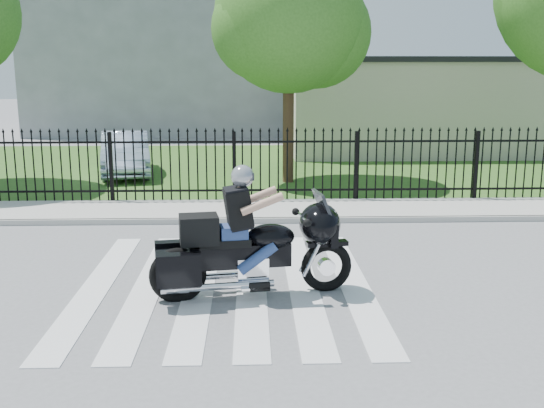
{
  "coord_description": "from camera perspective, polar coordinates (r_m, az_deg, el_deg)",
  "views": [
    {
      "loc": [
        0.4,
        -9.44,
        3.33
      ],
      "look_at": [
        0.77,
        1.34,
        1.0
      ],
      "focal_mm": 42.0,
      "sensor_mm": 36.0,
      "label": 1
    }
  ],
  "objects": [
    {
      "name": "parked_car",
      "position": [
        20.46,
        -13.01,
        4.44
      ],
      "size": [
        2.17,
        4.25,
        1.33
      ],
      "primitive_type": "imported",
      "rotation": [
        0.0,
        0.0,
        0.19
      ],
      "color": "#AEC0DB",
      "rests_on": "grass_strip"
    },
    {
      "name": "tree_mid",
      "position": [
        18.52,
        1.52,
        16.31
      ],
      "size": [
        4.2,
        4.2,
        6.78
      ],
      "color": "#382316",
      "rests_on": "ground"
    },
    {
      "name": "sidewalk",
      "position": [
        14.81,
        -3.45,
        -0.59
      ],
      "size": [
        40.0,
        2.0,
        0.12
      ],
      "primitive_type": "cube",
      "color": "#ADAAA3",
      "rests_on": "ground"
    },
    {
      "name": "building_tall",
      "position": [
        35.7,
        -7.72,
        16.36
      ],
      "size": [
        15.0,
        10.0,
        12.0
      ],
      "primitive_type": "cube",
      "color": "#97999F",
      "rests_on": "ground"
    },
    {
      "name": "motorcycle_rider",
      "position": [
        9.31,
        -2.23,
        -3.44
      ],
      "size": [
        3.02,
        1.27,
        2.01
      ],
      "rotation": [
        0.0,
        0.0,
        0.16
      ],
      "color": "black",
      "rests_on": "ground"
    },
    {
      "name": "ground",
      "position": [
        10.02,
        -4.16,
        -7.26
      ],
      "size": [
        120.0,
        120.0,
        0.0
      ],
      "primitive_type": "plane",
      "color": "slate",
      "rests_on": "ground"
    },
    {
      "name": "iron_fence",
      "position": [
        15.63,
        -3.4,
        3.23
      ],
      "size": [
        26.0,
        0.04,
        1.8
      ],
      "color": "black",
      "rests_on": "ground"
    },
    {
      "name": "crosswalk",
      "position": [
        10.02,
        -4.16,
        -7.22
      ],
      "size": [
        5.0,
        5.5,
        0.01
      ],
      "primitive_type": null,
      "color": "silver",
      "rests_on": "ground"
    },
    {
      "name": "building_low_roof",
      "position": [
        26.28,
        12.9,
        12.47
      ],
      "size": [
        10.2,
        6.2,
        0.2
      ],
      "primitive_type": "cube",
      "color": "black",
      "rests_on": "building_low"
    },
    {
      "name": "building_low",
      "position": [
        26.33,
        12.71,
        8.44
      ],
      "size": [
        10.0,
        6.0,
        3.5
      ],
      "primitive_type": "cube",
      "color": "#BCB19C",
      "rests_on": "ground"
    },
    {
      "name": "grass_strip",
      "position": [
        21.7,
        -2.99,
        3.36
      ],
      "size": [
        40.0,
        12.0,
        0.02
      ],
      "primitive_type": "cube",
      "color": "#2B541C",
      "rests_on": "ground"
    },
    {
      "name": "curb",
      "position": [
        13.84,
        -3.55,
        -1.51
      ],
      "size": [
        40.0,
        0.12,
        0.12
      ],
      "primitive_type": "cube",
      "color": "#ADAAA3",
      "rests_on": "ground"
    }
  ]
}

